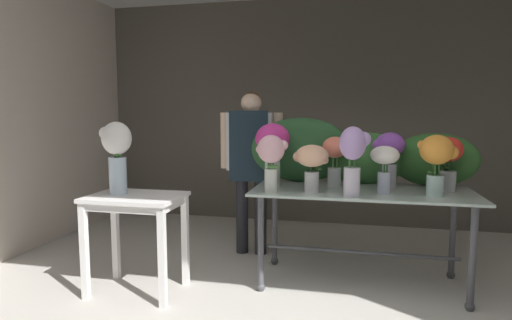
{
  "coord_description": "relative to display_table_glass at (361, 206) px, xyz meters",
  "views": [
    {
      "loc": [
        0.36,
        -1.71,
        1.41
      ],
      "look_at": [
        -0.39,
        1.59,
        1.03
      ],
      "focal_mm": 29.89,
      "sensor_mm": 36.0,
      "label": 1
    }
  ],
  "objects": [
    {
      "name": "ground_plane",
      "position": [
        -0.44,
        0.11,
        -0.66
      ],
      "size": [
        8.25,
        8.25,
        0.0
      ],
      "primitive_type": "plane",
      "color": "beige"
    },
    {
      "name": "vase_violet_carnations",
      "position": [
        0.21,
        0.11,
        0.43
      ],
      "size": [
        0.26,
        0.23,
        0.46
      ],
      "color": "silver",
      "rests_on": "display_table_glass"
    },
    {
      "name": "foliage_backdrop",
      "position": [
        -0.09,
        0.29,
        0.39
      ],
      "size": [
        1.92,
        0.29,
        0.57
      ],
      "color": "#28562D",
      "rests_on": "display_table_glass"
    },
    {
      "name": "vase_blush_snapdragons",
      "position": [
        -0.69,
        -0.29,
        0.42
      ],
      "size": [
        0.25,
        0.21,
        0.45
      ],
      "color": "silver",
      "rests_on": "display_table_glass"
    },
    {
      "name": "vase_ivory_lilies",
      "position": [
        0.16,
        -0.15,
        0.38
      ],
      "size": [
        0.22,
        0.22,
        0.37
      ],
      "color": "silver",
      "rests_on": "display_table_glass"
    },
    {
      "name": "vase_magenta_freesia",
      "position": [
        -0.74,
        0.01,
        0.47
      ],
      "size": [
        0.29,
        0.29,
        0.53
      ],
      "color": "silver",
      "rests_on": "display_table_glass"
    },
    {
      "name": "vase_white_roses_tall",
      "position": [
        -1.85,
        -0.54,
        0.45
      ],
      "size": [
        0.26,
        0.23,
        0.56
      ],
      "color": "silver",
      "rests_on": "side_table_white"
    },
    {
      "name": "vase_lilac_tulips",
      "position": [
        -0.08,
        -0.3,
        0.44
      ],
      "size": [
        0.23,
        0.19,
        0.52
      ],
      "color": "silver",
      "rests_on": "display_table_glass"
    },
    {
      "name": "vase_sunset_peonies",
      "position": [
        0.52,
        -0.16,
        0.43
      ],
      "size": [
        0.29,
        0.24,
        0.45
      ],
      "color": "silver",
      "rests_on": "display_table_glass"
    },
    {
      "name": "vase_peach_hydrangea",
      "position": [
        -0.39,
        -0.2,
        0.38
      ],
      "size": [
        0.28,
        0.25,
        0.37
      ],
      "color": "silver",
      "rests_on": "display_table_glass"
    },
    {
      "name": "wall_back",
      "position": [
        -0.44,
        1.98,
        0.75
      ],
      "size": [
        5.8,
        0.12,
        2.81
      ],
      "primitive_type": "cube",
      "color": "#5B564C",
      "rests_on": "ground"
    },
    {
      "name": "wall_left",
      "position": [
        -3.35,
        0.11,
        0.75
      ],
      "size": [
        0.12,
        3.87,
        2.81
      ],
      "primitive_type": "cube",
      "color": "beige",
      "rests_on": "ground"
    },
    {
      "name": "vase_scarlet_anemones",
      "position": [
        0.65,
        0.09,
        0.39
      ],
      "size": [
        0.24,
        0.21,
        0.43
      ],
      "color": "silver",
      "rests_on": "display_table_glass"
    },
    {
      "name": "display_table_glass",
      "position": [
        0.0,
        0.0,
        0.0
      ],
      "size": [
        1.73,
        0.81,
        0.8
      ],
      "color": "#B1C4BA",
      "rests_on": "ground"
    },
    {
      "name": "vase_coral_stock",
      "position": [
        -0.22,
        0.08,
        0.4
      ],
      "size": [
        0.23,
        0.2,
        0.42
      ],
      "color": "silver",
      "rests_on": "display_table_glass"
    },
    {
      "name": "florist",
      "position": [
        -1.05,
        0.56,
        0.34
      ],
      "size": [
        0.62,
        0.24,
        1.61
      ],
      "color": "#232328",
      "rests_on": "ground"
    },
    {
      "name": "side_table_white",
      "position": [
        -1.71,
        -0.54,
        -0.0
      ],
      "size": [
        0.71,
        0.51,
        0.77
      ],
      "color": "white",
      "rests_on": "ground"
    }
  ]
}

